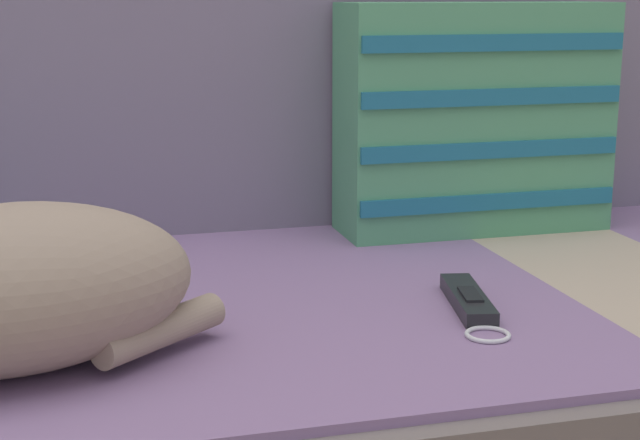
% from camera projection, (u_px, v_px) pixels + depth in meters
% --- Properties ---
extents(sofa_backrest, '(2.15, 0.14, 0.47)m').
position_uv_depth(sofa_backrest, '(59.00, 74.00, 1.44)').
color(sofa_backrest, slate).
rests_on(sofa_backrest, couch).
extents(throw_pillow_striped, '(0.41, 0.14, 0.34)m').
position_uv_depth(throw_pillow_striped, '(474.00, 118.00, 1.47)').
color(throw_pillow_striped, '#4C9366').
rests_on(throw_pillow_striped, couch).
extents(game_remote_near, '(0.08, 0.21, 0.02)m').
position_uv_depth(game_remote_near, '(469.00, 302.00, 1.13)').
color(game_remote_near, black).
rests_on(game_remote_near, couch).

